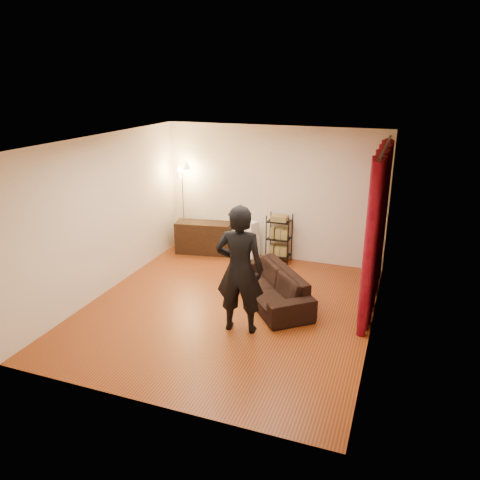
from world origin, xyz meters
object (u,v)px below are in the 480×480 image
at_px(person, 240,270).
at_px(floor_lamp, 183,208).
at_px(sofa, 270,286).
at_px(media_cabinet, 204,238).
at_px(storage_boxes, 250,240).
at_px(wire_shelf, 279,238).

bearing_deg(person, floor_lamp, -58.14).
distance_m(sofa, person, 1.26).
xyz_separation_m(sofa, media_cabinet, (-1.99, 1.72, 0.06)).
distance_m(storage_boxes, wire_shelf, 0.63).
bearing_deg(floor_lamp, wire_shelf, 1.49).
bearing_deg(storage_boxes, sofa, -61.40).
bearing_deg(person, wire_shelf, -93.87).
distance_m(person, storage_boxes, 2.99).
height_order(person, media_cabinet, person).
height_order(sofa, floor_lamp, floor_lamp).
distance_m(person, wire_shelf, 2.87).
xyz_separation_m(person, floor_lamp, (-2.29, 2.77, -0.02)).
height_order(person, storage_boxes, person).
relative_size(person, floor_lamp, 1.02).
bearing_deg(media_cabinet, wire_shelf, -7.81).
height_order(storage_boxes, wire_shelf, wire_shelf).
bearing_deg(floor_lamp, media_cabinet, 0.57).
bearing_deg(storage_boxes, person, -74.01).
height_order(person, floor_lamp, person).
bearing_deg(wire_shelf, floor_lamp, 171.84).
xyz_separation_m(media_cabinet, floor_lamp, (-0.45, -0.00, 0.60)).
bearing_deg(wire_shelf, storage_boxes, 170.23).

